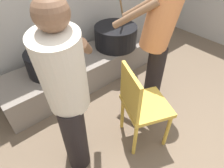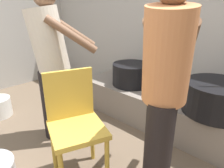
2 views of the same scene
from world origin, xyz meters
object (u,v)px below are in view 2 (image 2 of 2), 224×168
cook_in_cream_shirt (50,58)px  chair_yellow (75,122)px  cook_in_orange_shirt (165,82)px  cooking_pot_main (216,98)px  cooking_pot_secondary (131,74)px

cook_in_cream_shirt → chair_yellow: cook_in_cream_shirt is taller
cook_in_orange_shirt → cooking_pot_main: bearing=81.2°
cooking_pot_main → chair_yellow: 1.31m
cooking_pot_main → cook_in_orange_shirt: cook_in_orange_shirt is taller
cooking_pot_main → cook_in_cream_shirt: bearing=-143.8°
cook_in_cream_shirt → chair_yellow: (0.60, -0.19, -0.37)m
cook_in_cream_shirt → cooking_pot_secondary: bearing=76.1°
cooking_pot_secondary → cook_in_orange_shirt: (0.91, -0.84, 0.36)m
cook_in_orange_shirt → cooking_pot_secondary: bearing=137.5°
cook_in_cream_shirt → cooking_pot_main: bearing=36.2°
cooking_pot_secondary → cook_in_cream_shirt: bearing=-103.9°
cooking_pot_main → cooking_pot_secondary: size_ratio=1.59×
cook_in_orange_shirt → cook_in_cream_shirt: bearing=-173.3°
cook_in_cream_shirt → cook_in_orange_shirt: cook_in_orange_shirt is taller
chair_yellow → cook_in_orange_shirt: bearing=30.6°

